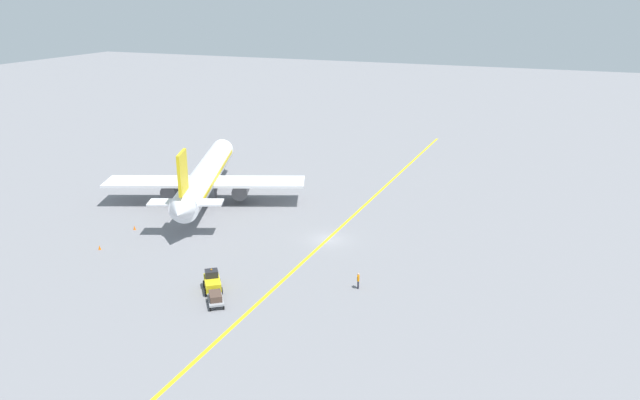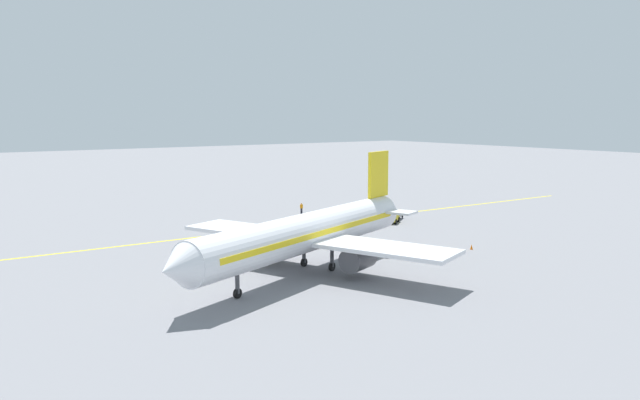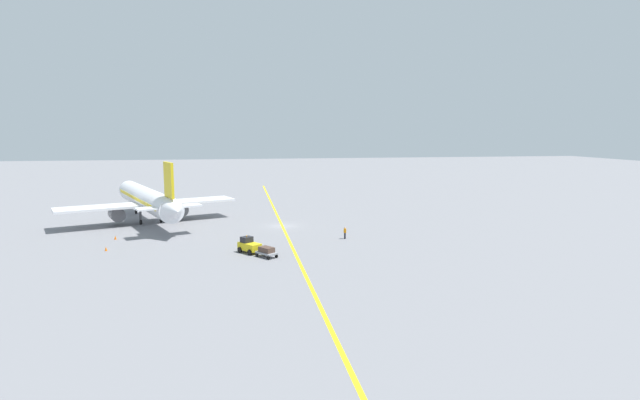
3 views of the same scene
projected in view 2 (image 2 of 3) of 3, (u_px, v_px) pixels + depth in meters
The scene contains 8 objects.
ground_plane at pixel (261, 230), 79.58m from camera, with size 400.00×400.00×0.00m, color slate.
apron_yellow_centreline at pixel (261, 230), 79.58m from camera, with size 0.40×120.00×0.01m, color yellow.
airplane_at_gate at pixel (308, 233), 57.66m from camera, with size 27.96×34.13×10.60m.
baggage_tug_white at pixel (392, 216), 84.42m from camera, with size 2.99×3.30×2.11m.
baggage_cart_trailing at pixel (397, 214), 87.54m from camera, with size 2.67×2.92×1.24m.
ground_crew_worker at pixel (301, 208), 92.02m from camera, with size 0.30×0.57×1.68m.
traffic_cone_near_nose at pixel (471, 247), 67.87m from camera, with size 0.32×0.32×0.55m, color orange.
traffic_cone_mid_apron at pixel (429, 256), 63.70m from camera, with size 0.32×0.32×0.55m, color orange.
Camera 2 is at (-68.39, 38.91, 14.56)m, focal length 35.00 mm.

